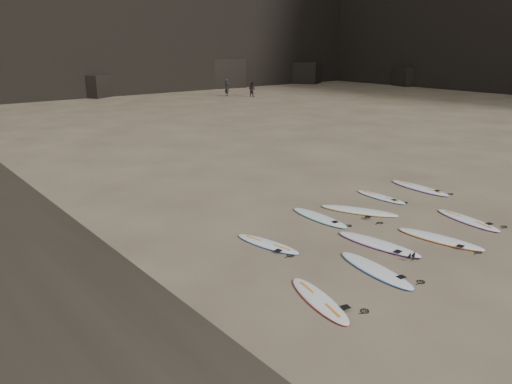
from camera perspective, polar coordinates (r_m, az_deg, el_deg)
ground at (r=15.58m, az=16.96°, el=-5.66°), size 240.00×240.00×0.00m
surfboard_0 at (r=11.89m, az=7.23°, el=-12.10°), size 1.19×2.46×0.09m
surfboard_1 at (r=13.57m, az=13.49°, el=-8.61°), size 1.00×2.67×0.09m
surfboard_2 at (r=15.20m, az=13.77°, el=-5.76°), size 0.98×2.80×0.10m
surfboard_3 at (r=16.12m, az=20.25°, el=-5.03°), size 1.07×2.73×0.10m
surfboard_4 at (r=18.12m, az=23.02°, el=-2.95°), size 1.04×2.55×0.09m
surfboard_5 at (r=14.79m, az=1.32°, el=-5.93°), size 0.97×2.33×0.08m
surfboard_6 at (r=17.05m, az=7.24°, el=-2.89°), size 0.67×2.54×0.09m
surfboard_7 at (r=17.94m, az=11.68°, el=-2.08°), size 1.83×2.75×0.10m
surfboard_8 at (r=19.71m, az=14.05°, el=-0.54°), size 0.55×2.24×0.08m
surfboard_9 at (r=21.32m, az=18.16°, el=0.46°), size 0.86×2.80×0.10m
person_a at (r=55.09m, az=-3.34°, el=11.84°), size 0.44×0.67×1.81m
person_b at (r=54.38m, az=-0.47°, el=11.66°), size 0.77×0.88×1.54m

